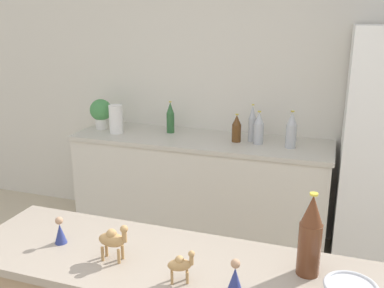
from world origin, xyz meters
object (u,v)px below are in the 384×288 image
back_bottle_4 (252,124)px  wise_man_figurine_purple (235,277)px  wine_bottle (310,236)px  camel_figurine (181,264)px  potted_plant (101,112)px  back_bottle_0 (170,118)px  back_bottle_2 (259,128)px  wise_man_figurine_crimson (60,232)px  back_bottle_1 (237,129)px  back_bottle_3 (291,130)px  paper_towel_roll (116,119)px  camel_figurine_second (113,239)px

back_bottle_4 → wise_man_figurine_purple: size_ratio=2.43×
back_bottle_4 → wise_man_figurine_purple: (0.34, -2.04, -0.05)m
wine_bottle → camel_figurine: wine_bottle is taller
potted_plant → back_bottle_0: 0.64m
wine_bottle → back_bottle_4: bearing=107.2°
back_bottle_2 → wise_man_figurine_crimson: 1.96m
back_bottle_1 → wise_man_figurine_crimson: size_ratio=1.88×
potted_plant → back_bottle_3: back_bottle_3 is taller
wine_bottle → camel_figurine: (-0.44, -0.21, -0.08)m
paper_towel_roll → camel_figurine_second: paper_towel_roll is taller
back_bottle_1 → back_bottle_3: back_bottle_3 is taller
back_bottle_1 → camel_figurine: bearing=-82.8°
back_bottle_3 → wise_man_figurine_crimson: bearing=-112.4°
wise_man_figurine_crimson → wise_man_figurine_purple: 0.79m
wine_bottle → back_bottle_1: bearing=111.0°
back_bottle_4 → wine_bottle: (0.57, -1.85, 0.05)m
back_bottle_0 → back_bottle_1: size_ratio=1.20×
back_bottle_0 → wise_man_figurine_crimson: (0.28, -1.99, -0.04)m
back_bottle_2 → back_bottle_4: bearing=138.1°
paper_towel_roll → back_bottle_0: 0.47m
back_bottle_2 → paper_towel_roll: bearing=-177.2°
paper_towel_roll → back_bottle_4: bearing=5.7°
back_bottle_0 → back_bottle_3: bearing=-6.7°
paper_towel_roll → back_bottle_0: bearing=19.7°
back_bottle_1 → back_bottle_0: bearing=171.1°
paper_towel_roll → back_bottle_2: size_ratio=0.92×
potted_plant → wise_man_figurine_purple: bearing=-49.7°
back_bottle_4 → camel_figurine: size_ratio=2.42×
wise_man_figurine_crimson → potted_plant: bearing=115.5°
potted_plant → back_bottle_2: 1.43m
potted_plant → camel_figurine: bearing=-53.3°
back_bottle_0 → paper_towel_roll: bearing=-160.3°
back_bottle_0 → wise_man_figurine_purple: back_bottle_0 is taller
camel_figurine → camel_figurine_second: (-0.30, 0.05, 0.02)m
back_bottle_2 → wise_man_figurine_purple: (0.27, -1.98, -0.03)m
back_bottle_0 → back_bottle_4: back_bottle_4 is taller
back_bottle_3 → wise_man_figurine_crimson: 2.02m
back_bottle_4 → wise_man_figurine_crimson: bearing=-103.0°
back_bottle_0 → wise_man_figurine_crimson: back_bottle_0 is taller
wise_man_figurine_crimson → paper_towel_roll: bearing=111.4°
camel_figurine_second → wise_man_figurine_purple: bearing=-4.6°
paper_towel_roll → wise_man_figurine_purple: bearing=-51.9°
potted_plant → back_bottle_3: 1.69m
back_bottle_4 → wise_man_figurine_crimson: 2.00m
back_bottle_2 → back_bottle_4: (-0.06, 0.06, 0.02)m
back_bottle_1 → wise_man_figurine_purple: 2.04m
camel_figurine_second → back_bottle_1: bearing=88.5°
back_bottle_3 → wise_man_figurine_purple: back_bottle_3 is taller
back_bottle_2 → wine_bottle: (0.51, -1.79, 0.07)m
back_bottle_0 → back_bottle_2: back_bottle_0 is taller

